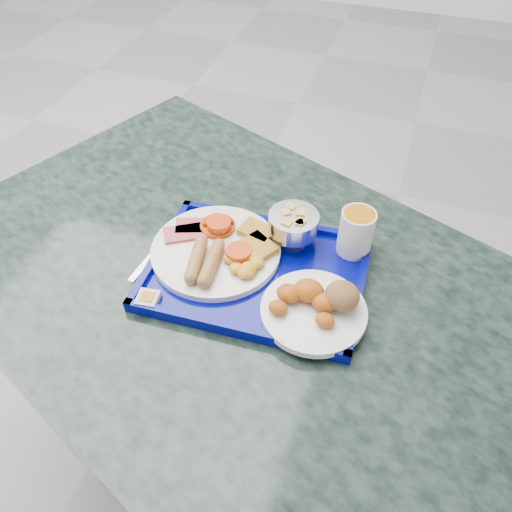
{
  "coord_description": "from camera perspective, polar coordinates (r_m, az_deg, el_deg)",
  "views": [
    {
      "loc": [
        1.3,
        -1.25,
        1.44
      ],
      "look_at": [
        1.1,
        -0.65,
        0.8
      ],
      "focal_mm": 35.0,
      "sensor_mm": 36.0,
      "label": 1
    }
  ],
  "objects": [
    {
      "name": "bread_plate",
      "position": [
        0.86,
        7.04,
        -5.52
      ],
      "size": [
        0.18,
        0.18,
        0.06
      ],
      "rotation": [
        0.0,
        0.0,
        -0.18
      ],
      "color": "white",
      "rests_on": "tray"
    },
    {
      "name": "table",
      "position": [
        1.1,
        -2.4,
        -8.74
      ],
      "size": [
        1.4,
        1.18,
        0.74
      ],
      "rotation": [
        0.0,
        0.0,
        -0.39
      ],
      "color": "gray",
      "rests_on": "floor"
    },
    {
      "name": "fruit_bowl",
      "position": [
        0.96,
        4.29,
        3.68
      ],
      "size": [
        0.1,
        0.1,
        0.07
      ],
      "color": "#ABABAD",
      "rests_on": "tray"
    },
    {
      "name": "floor",
      "position": [
        2.31,
        -20.9,
        3.53
      ],
      "size": [
        6.0,
        6.0,
        0.0
      ],
      "primitive_type": "plane",
      "color": "gray",
      "rests_on": "ground"
    },
    {
      "name": "jam_packet",
      "position": [
        0.9,
        -12.26,
        -4.82
      ],
      "size": [
        0.04,
        0.04,
        0.01
      ],
      "rotation": [
        0.0,
        0.0,
        0.13
      ],
      "color": "silver",
      "rests_on": "tray"
    },
    {
      "name": "main_plate",
      "position": [
        0.96,
        -4.15,
        0.79
      ],
      "size": [
        0.25,
        0.25,
        0.04
      ],
      "rotation": [
        0.0,
        0.0,
        0.05
      ],
      "color": "white",
      "rests_on": "tray"
    },
    {
      "name": "juice_cup",
      "position": [
        0.96,
        11.38,
        2.81
      ],
      "size": [
        0.07,
        0.07,
        0.09
      ],
      "color": "silver",
      "rests_on": "tray"
    },
    {
      "name": "knife",
      "position": [
        0.99,
        -11.26,
        0.7
      ],
      "size": [
        0.03,
        0.18,
        0.0
      ],
      "primitive_type": "cube",
      "rotation": [
        0.0,
        0.0,
        -0.09
      ],
      "color": "#ABABAD",
      "rests_on": "tray"
    },
    {
      "name": "spoon",
      "position": [
        1.0,
        -8.28,
        2.1
      ],
      "size": [
        0.08,
        0.15,
        0.01
      ],
      "rotation": [
        0.0,
        0.0,
        0.38
      ],
      "color": "#ABABAD",
      "rests_on": "tray"
    },
    {
      "name": "tray",
      "position": [
        0.94,
        0.0,
        -1.94
      ],
      "size": [
        0.41,
        0.31,
        0.02
      ],
      "rotation": [
        0.0,
        0.0,
        0.05
      ],
      "color": "#020783",
      "rests_on": "table"
    }
  ]
}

